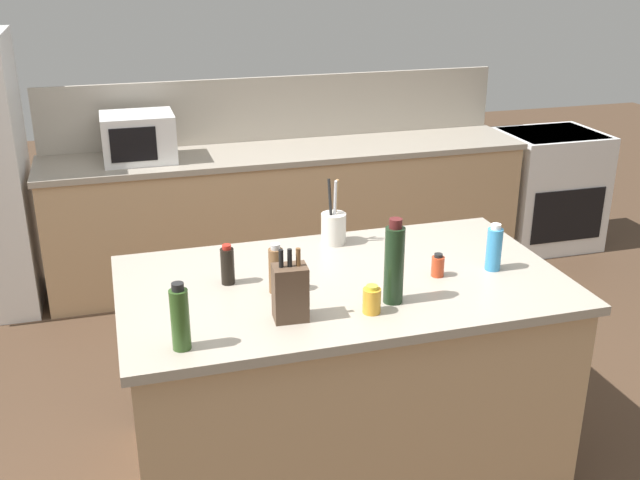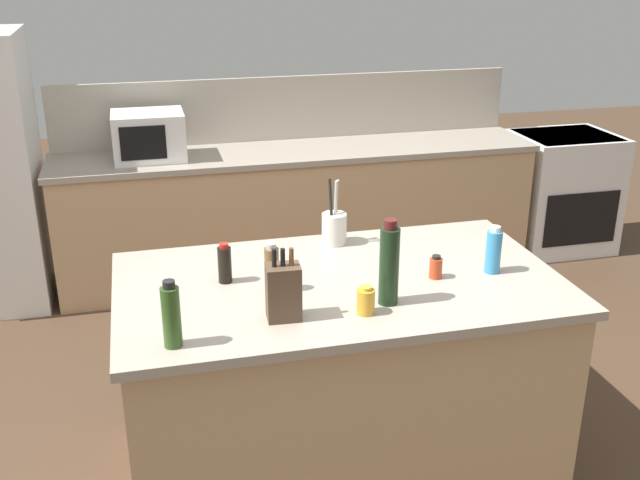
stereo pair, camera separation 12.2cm
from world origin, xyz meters
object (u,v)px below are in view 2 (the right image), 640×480
at_px(knife_block, 283,292).
at_px(spice_jar_paprika, 436,267).
at_px(soy_sauce_bottle, 225,264).
at_px(wine_bottle, 389,265).
at_px(utensil_crock, 334,227).
at_px(olive_oil_bottle, 171,316).
at_px(dish_soap_bottle, 493,251).
at_px(honey_jar, 366,301).
at_px(range_oven, 561,191).
at_px(pepper_grinder, 272,269).
at_px(microwave, 149,136).

relative_size(knife_block, spice_jar_paprika, 2.80).
height_order(soy_sauce_bottle, wine_bottle, wine_bottle).
height_order(utensil_crock, olive_oil_bottle, utensil_crock).
relative_size(utensil_crock, olive_oil_bottle, 1.25).
bearing_deg(olive_oil_bottle, spice_jar_paprika, 15.92).
bearing_deg(dish_soap_bottle, knife_block, -167.86).
bearing_deg(wine_bottle, utensil_crock, 93.55).
bearing_deg(dish_soap_bottle, wine_bottle, -161.73).
bearing_deg(utensil_crock, dish_soap_bottle, -40.35).
distance_m(dish_soap_bottle, olive_oil_bottle, 1.44).
bearing_deg(knife_block, spice_jar_paprika, 20.20).
bearing_deg(soy_sauce_bottle, wine_bottle, -30.54).
xyz_separation_m(honey_jar, soy_sauce_bottle, (-0.49, 0.42, 0.03)).
distance_m(olive_oil_bottle, soy_sauce_bottle, 0.56).
height_order(dish_soap_bottle, spice_jar_paprika, dish_soap_bottle).
bearing_deg(range_oven, dish_soap_bottle, -127.61).
bearing_deg(range_oven, spice_jar_paprika, -131.58).
distance_m(knife_block, pepper_grinder, 0.25).
bearing_deg(wine_bottle, honey_jar, -149.99).
bearing_deg(soy_sauce_bottle, pepper_grinder, -38.04).
bearing_deg(honey_jar, range_oven, 46.29).
xyz_separation_m(microwave, spice_jar_paprika, (1.12, -2.28, -0.11)).
bearing_deg(spice_jar_paprika, dish_soap_bottle, -0.59).
bearing_deg(pepper_grinder, honey_jar, -42.22).
xyz_separation_m(utensil_crock, pepper_grinder, (-0.39, -0.46, 0.02)).
height_order(pepper_grinder, soy_sauce_bottle, pepper_grinder).
xyz_separation_m(pepper_grinder, spice_jar_paprika, (0.71, -0.04, -0.05)).
relative_size(olive_oil_bottle, spice_jar_paprika, 2.47).
height_order(knife_block, honey_jar, knife_block).
xyz_separation_m(olive_oil_bottle, spice_jar_paprika, (1.14, 0.32, -0.07)).
distance_m(range_oven, knife_block, 3.74).
xyz_separation_m(utensil_crock, olive_oil_bottle, (-0.82, -0.82, 0.04)).
bearing_deg(utensil_crock, microwave, 114.22).
xyz_separation_m(honey_jar, dish_soap_bottle, (0.66, 0.25, 0.05)).
height_order(microwave, honey_jar, microwave).
distance_m(microwave, pepper_grinder, 2.28).
height_order(range_oven, honey_jar, honey_jar).
distance_m(pepper_grinder, wine_bottle, 0.49).
xyz_separation_m(honey_jar, pepper_grinder, (-0.32, 0.29, 0.05)).
xyz_separation_m(olive_oil_bottle, wine_bottle, (0.86, 0.14, 0.05)).
bearing_deg(knife_block, olive_oil_bottle, -161.74).
bearing_deg(dish_soap_bottle, microwave, 121.31).
relative_size(range_oven, knife_block, 3.17).
bearing_deg(honey_jar, olive_oil_bottle, -174.16).
relative_size(range_oven, spice_jar_paprika, 8.90).
bearing_deg(pepper_grinder, range_oven, 39.37).
distance_m(honey_jar, wine_bottle, 0.17).
xyz_separation_m(utensil_crock, spice_jar_paprika, (0.32, -0.49, -0.03)).
distance_m(pepper_grinder, soy_sauce_bottle, 0.23).
bearing_deg(olive_oil_bottle, knife_block, 14.70).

